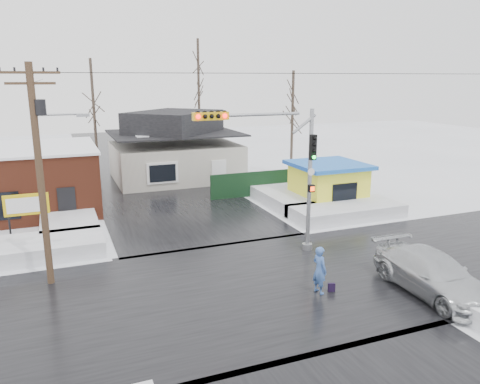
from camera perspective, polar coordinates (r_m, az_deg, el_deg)
name	(u,v)px	position (r m, az deg, el deg)	size (l,w,h in m)	color
ground	(259,286)	(19.79, 2.28, -11.39)	(120.00, 120.00, 0.00)	white
road_ns	(259,286)	(19.78, 2.28, -11.36)	(10.00, 120.00, 0.02)	black
road_ew	(259,286)	(19.78, 2.28, -11.36)	(120.00, 10.00, 0.02)	black
snowbank_nw	(28,250)	(24.74, -24.45, -6.40)	(7.00, 3.00, 0.80)	white
snowbank_ne	(346,211)	(29.59, 12.80, -2.27)	(7.00, 3.00, 0.80)	white
snowbank_nside_w	(68,217)	(29.46, -20.21, -2.87)	(3.00, 8.00, 0.80)	white
snowbank_nside_e	(281,195)	(32.75, 4.99, -0.42)	(3.00, 8.00, 0.80)	white
traffic_signal	(281,163)	(21.98, 5.07, 3.58)	(6.05, 0.68, 7.00)	gray
utility_pole	(41,163)	(20.13, -23.12, 3.23)	(3.15, 0.44, 9.00)	#382619
marquee_sign	(27,206)	(26.70, -24.57, -1.57)	(2.20, 0.21, 2.55)	black
house	(175,148)	(39.88, -7.94, 5.31)	(10.40, 8.40, 5.76)	beige
kiosk	(328,184)	(32.02, 10.64, 1.01)	(4.60, 4.60, 2.88)	#FAF937
fence	(263,183)	(34.18, 2.76, 1.08)	(8.00, 0.12, 1.80)	black
tree_far_left	(92,83)	(42.48, -17.61, 12.55)	(3.00, 3.00, 10.00)	#332821
tree_far_mid	(198,65)	(46.31, -5.11, 15.14)	(3.00, 3.00, 12.00)	#332821
tree_far_right	(293,92)	(41.18, 6.48, 11.96)	(3.00, 3.00, 9.00)	#332821
pedestrian	(320,270)	(19.07, 9.67, -9.39)	(0.71, 0.47, 1.95)	#3E63AE
car	(432,274)	(20.36, 22.40, -9.24)	(2.27, 5.58, 1.62)	silver
shopping_bag	(331,288)	(19.57, 11.09, -11.39)	(0.28, 0.12, 0.35)	black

